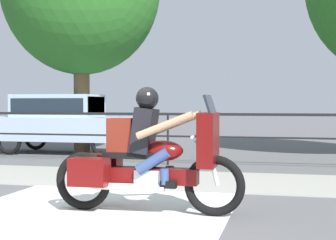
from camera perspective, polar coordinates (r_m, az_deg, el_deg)
The scene contains 6 objects.
ground_plane at distance 6.42m, azimuth -11.72°, elevation -10.74°, with size 120.00×120.00×0.00m, color #565659.
sidewalk_band at distance 9.56m, azimuth -3.03°, elevation -6.48°, with size 44.00×2.40×0.01m, color #99968E.
crosswalk_band at distance 6.15m, azimuth -10.55°, elevation -11.26°, with size 3.46×6.00×0.01m, color silver.
fence_railing at distance 11.57m, azimuth -0.01°, elevation -0.43°, with size 36.00×0.05×1.18m.
motorcycle at distance 6.54m, azimuth -2.37°, elevation -4.14°, with size 2.49×0.76×1.60m.
parked_car at distance 14.54m, azimuth -11.50°, elevation 0.05°, with size 4.36×1.61×1.63m.
Camera 1 is at (2.65, -5.67, 1.41)m, focal length 55.00 mm.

